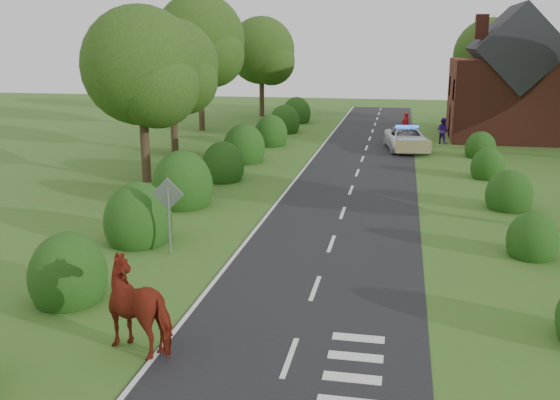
% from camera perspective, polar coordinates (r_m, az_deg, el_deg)
% --- Properties ---
extents(ground, '(120.00, 120.00, 0.00)m').
position_cam_1_polar(ground, '(17.53, 3.23, -8.11)').
color(ground, '#496524').
extents(road, '(6.00, 70.00, 0.02)m').
position_cam_1_polar(road, '(31.84, 6.95, 2.11)').
color(road, black).
rests_on(road, ground).
extents(road_markings, '(4.96, 70.00, 0.01)m').
position_cam_1_polar(road_markings, '(29.98, 3.60, 1.45)').
color(road_markings, white).
rests_on(road_markings, road).
extents(hedgerow_left, '(2.75, 50.41, 3.00)m').
position_cam_1_polar(hedgerow_left, '(29.67, -6.15, 2.69)').
color(hedgerow_left, '#1E4012').
rests_on(hedgerow_left, ground).
extents(hedgerow_right, '(2.10, 45.78, 2.10)m').
position_cam_1_polar(hedgerow_right, '(28.31, 19.82, 0.95)').
color(hedgerow_right, '#1E4012').
rests_on(hedgerow_right, ground).
extents(tree_left_a, '(5.74, 5.60, 8.38)m').
position_cam_1_polar(tree_left_a, '(30.38, -12.26, 11.46)').
color(tree_left_a, '#332316').
rests_on(tree_left_a, ground).
extents(tree_left_b, '(5.74, 5.60, 8.07)m').
position_cam_1_polar(tree_left_b, '(38.37, -9.59, 11.67)').
color(tree_left_b, '#332316').
rests_on(tree_left_b, ground).
extents(tree_left_c, '(6.97, 6.80, 10.22)m').
position_cam_1_polar(tree_left_c, '(48.23, -7.08, 14.02)').
color(tree_left_c, '#332316').
rests_on(tree_left_c, ground).
extents(tree_left_d, '(6.15, 6.00, 8.89)m').
position_cam_1_polar(tree_left_d, '(57.28, -1.47, 13.25)').
color(tree_left_d, '#332316').
rests_on(tree_left_d, ground).
extents(tree_right_c, '(6.15, 6.00, 8.58)m').
position_cam_1_polar(tree_right_c, '(54.40, 19.01, 12.14)').
color(tree_right_c, '#332316').
rests_on(tree_right_c, ground).
extents(road_sign, '(1.06, 0.08, 2.53)m').
position_cam_1_polar(road_sign, '(20.06, -10.18, -0.42)').
color(road_sign, gray).
rests_on(road_sign, ground).
extents(house, '(8.00, 7.40, 9.17)m').
position_cam_1_polar(house, '(46.73, 20.39, 9.88)').
color(house, maroon).
rests_on(house, ground).
extents(cow, '(2.67, 1.96, 1.70)m').
position_cam_1_polar(cow, '(14.41, -12.36, -9.89)').
color(cow, '#602014').
rests_on(cow, ground).
extents(police_van, '(3.12, 5.46, 1.57)m').
position_cam_1_polar(police_van, '(40.20, 11.49, 5.48)').
color(police_van, silver).
rests_on(police_van, ground).
extents(pedestrian_red, '(0.80, 0.77, 1.84)m').
position_cam_1_polar(pedestrian_red, '(45.18, 11.39, 6.70)').
color(pedestrian_red, '#B41317').
rests_on(pedestrian_red, ground).
extents(pedestrian_purple, '(1.07, 1.02, 1.74)m').
position_cam_1_polar(pedestrian_purple, '(43.37, 14.65, 6.15)').
color(pedestrian_purple, '#3A1879').
rests_on(pedestrian_purple, ground).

